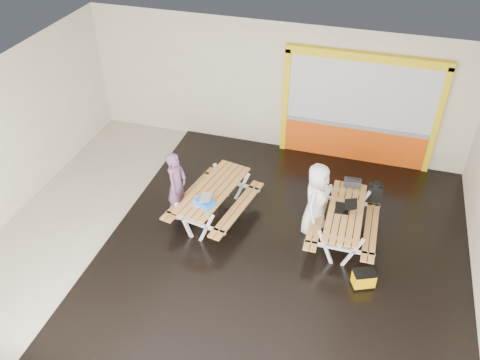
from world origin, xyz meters
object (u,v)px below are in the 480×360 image
(laptop_left, at_px, (201,200))
(fluke_bag, at_px, (364,279))
(person_left, at_px, (177,185))
(laptop_right, at_px, (345,207))
(backpack, at_px, (375,192))
(toolbox, at_px, (352,183))
(dark_case, at_px, (322,228))
(picnic_table_right, at_px, (345,218))
(blue_pouch, at_px, (205,203))
(person_right, at_px, (316,200))
(picnic_table_left, at_px, (214,196))

(laptop_left, height_order, fluke_bag, laptop_left)
(person_left, relative_size, fluke_bag, 3.21)
(laptop_left, bearing_deg, person_left, 153.83)
(laptop_right, distance_m, backpack, 1.04)
(laptop_left, relative_size, toolbox, 1.20)
(person_left, distance_m, backpack, 4.38)
(toolbox, relative_size, dark_case, 0.96)
(toolbox, bearing_deg, fluke_bag, -75.71)
(picnic_table_right, xyz_separation_m, backpack, (0.54, 0.93, 0.12))
(toolbox, bearing_deg, dark_case, -120.17)
(laptop_right, height_order, toolbox, toolbox)
(blue_pouch, bearing_deg, person_left, 153.16)
(backpack, bearing_deg, picnic_table_right, -120.25)
(laptop_right, bearing_deg, person_left, -174.68)
(picnic_table_right, distance_m, laptop_left, 3.05)
(person_left, height_order, person_right, person_right)
(laptop_left, distance_m, backpack, 3.84)
(picnic_table_left, bearing_deg, laptop_right, 3.48)
(person_left, relative_size, laptop_right, 3.54)
(backpack, bearing_deg, person_right, -146.82)
(laptop_right, bearing_deg, person_right, 172.39)
(person_right, bearing_deg, person_left, 108.36)
(person_left, xyz_separation_m, person_right, (3.02, 0.42, -0.03))
(person_left, relative_size, toolbox, 4.31)
(picnic_table_left, relative_size, laptop_left, 5.21)
(picnic_table_right, xyz_separation_m, toolbox, (0.03, 0.91, 0.28))
(backpack, xyz_separation_m, fluke_bag, (0.03, -2.15, -0.52))
(picnic_table_right, bearing_deg, backpack, 59.75)
(dark_case, height_order, fluke_bag, fluke_bag)
(laptop_left, bearing_deg, backpack, 23.70)
(laptop_right, distance_m, toolbox, 0.84)
(person_left, relative_size, dark_case, 4.13)
(person_left, bearing_deg, picnic_table_left, -76.20)
(picnic_table_right, height_order, backpack, backpack)
(person_left, distance_m, laptop_left, 0.78)
(person_right, distance_m, backpack, 1.42)
(picnic_table_right, relative_size, backpack, 4.12)
(person_left, distance_m, laptop_right, 3.66)
(laptop_right, height_order, dark_case, laptop_right)
(person_left, distance_m, person_right, 3.05)
(picnic_table_right, distance_m, laptop_right, 0.26)
(laptop_left, height_order, dark_case, laptop_left)
(laptop_left, height_order, laptop_right, laptop_left)
(blue_pouch, bearing_deg, fluke_bag, -9.01)
(toolbox, height_order, fluke_bag, toolbox)
(blue_pouch, relative_size, fluke_bag, 0.75)
(picnic_table_right, bearing_deg, fluke_bag, -65.07)
(picnic_table_right, xyz_separation_m, laptop_right, (-0.03, 0.07, 0.25))
(person_left, height_order, laptop_left, person_left)
(fluke_bag, bearing_deg, backpack, 90.74)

